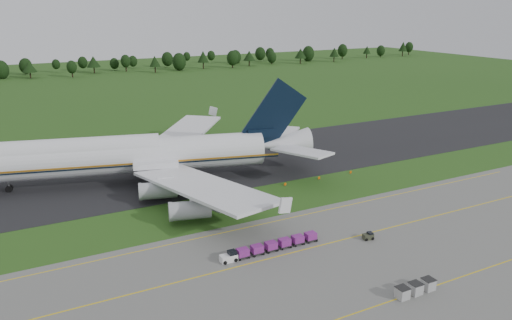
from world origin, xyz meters
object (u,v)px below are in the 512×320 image
baggage_train (269,246)px  edge_markers (302,181)px  aircraft (132,155)px  utility_cart (368,237)px  uld_row (415,288)px

baggage_train → edge_markers: size_ratio=0.63×
aircraft → baggage_train: aircraft is taller
utility_cart → aircraft: bearing=120.6°
baggage_train → edge_markers: bearing=48.3°
aircraft → utility_cart: 55.44m
baggage_train → uld_row: bearing=-59.8°
edge_markers → baggage_train: bearing=-131.7°
baggage_train → edge_markers: baggage_train is taller
aircraft → edge_markers: size_ratio=2.91×
uld_row → edge_markers: uld_row is taller
baggage_train → aircraft: bearing=104.2°
baggage_train → utility_cart: (17.09, -4.02, -0.36)m
aircraft → uld_row: (22.80, -63.77, -5.56)m
edge_markers → utility_cart: bearing=-101.1°
aircraft → utility_cart: (28.05, -47.45, -5.90)m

